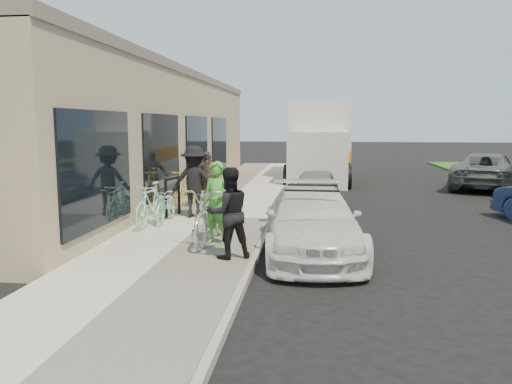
{
  "coord_description": "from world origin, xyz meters",
  "views": [
    {
      "loc": [
        0.59,
        -8.97,
        2.45
      ],
      "look_at": [
        -0.61,
        1.16,
        1.05
      ],
      "focal_mm": 35.0,
      "sensor_mm": 36.0,
      "label": 1
    }
  ],
  "objects": [
    {
      "name": "ground",
      "position": [
        0.0,
        0.0,
        0.0
      ],
      "size": [
        120.0,
        120.0,
        0.0
      ],
      "primitive_type": "plane",
      "color": "black",
      "rests_on": "ground"
    },
    {
      "name": "sidewalk",
      "position": [
        -2.0,
        3.0,
        0.07
      ],
      "size": [
        3.0,
        34.0,
        0.15
      ],
      "primitive_type": "cube",
      "color": "beige",
      "rests_on": "ground"
    },
    {
      "name": "curb",
      "position": [
        -0.45,
        3.0,
        0.07
      ],
      "size": [
        0.12,
        34.0,
        0.13
      ],
      "primitive_type": "cube",
      "color": "#9D9790",
      "rests_on": "ground"
    },
    {
      "name": "storefront",
      "position": [
        -5.24,
        7.99,
        2.12
      ],
      "size": [
        3.6,
        20.0,
        4.22
      ],
      "color": "tan",
      "rests_on": "ground"
    },
    {
      "name": "bike_rack",
      "position": [
        -2.94,
        3.03,
        0.74
      ],
      "size": [
        0.23,
        0.68,
        0.98
      ],
      "rotation": [
        0.0,
        0.0,
        -0.25
      ],
      "color": "black",
      "rests_on": "sidewalk"
    },
    {
      "name": "sandwich_board",
      "position": [
        -3.1,
        7.85,
        0.68
      ],
      "size": [
        0.79,
        0.8,
        1.03
      ],
      "rotation": [
        0.0,
        0.0,
        -0.32
      ],
      "color": "black",
      "rests_on": "sidewalk"
    },
    {
      "name": "sedan_white",
      "position": [
        0.54,
        0.37,
        0.62
      ],
      "size": [
        2.07,
        4.38,
        1.27
      ],
      "rotation": [
        0.0,
        0.0,
        0.08
      ],
      "color": "silver",
      "rests_on": "ground"
    },
    {
      "name": "sedan_silver",
      "position": [
        0.61,
        5.51,
        0.56
      ],
      "size": [
        1.53,
        3.39,
        1.13
      ],
      "primitive_type": "imported",
      "rotation": [
        0.0,
        0.0,
        -0.06
      ],
      "color": "gray",
      "rests_on": "ground"
    },
    {
      "name": "moving_truck",
      "position": [
        0.78,
        13.33,
        1.51
      ],
      "size": [
        2.79,
        6.99,
        3.4
      ],
      "rotation": [
        0.0,
        0.0,
        -0.03
      ],
      "color": "silver",
      "rests_on": "ground"
    },
    {
      "name": "far_car_gray",
      "position": [
        7.02,
        10.75,
        0.68
      ],
      "size": [
        3.8,
        5.35,
        1.35
      ],
      "primitive_type": "imported",
      "rotation": [
        0.0,
        0.0,
        2.79
      ],
      "color": "#575A5C",
      "rests_on": "ground"
    },
    {
      "name": "tandem_bike",
      "position": [
        -1.4,
        0.42,
        0.7
      ],
      "size": [
        0.86,
        2.12,
        1.09
      ],
      "primitive_type": "imported",
      "rotation": [
        0.0,
        0.0,
        -0.06
      ],
      "color": "silver",
      "rests_on": "sidewalk"
    },
    {
      "name": "woman_rider",
      "position": [
        -1.26,
        0.3,
        0.95
      ],
      "size": [
        0.66,
        0.52,
        1.6
      ],
      "primitive_type": "imported",
      "rotation": [
        0.0,
        0.0,
        -0.26
      ],
      "color": "green",
      "rests_on": "sidewalk"
    },
    {
      "name": "man_standing",
      "position": [
        -0.86,
        -0.69,
        0.94
      ],
      "size": [
        0.95,
        0.88,
        1.57
      ],
      "primitive_type": "imported",
      "rotation": [
        0.0,
        0.0,
        3.61
      ],
      "color": "black",
      "rests_on": "sidewalk"
    },
    {
      "name": "cruiser_bike_a",
      "position": [
        -3.08,
        1.82,
        0.64
      ],
      "size": [
        0.61,
        1.67,
        0.98
      ],
      "primitive_type": "imported",
      "rotation": [
        0.0,
        0.0,
        -0.1
      ],
      "color": "#98E3C7",
      "rests_on": "sidewalk"
    },
    {
      "name": "cruiser_bike_b",
      "position": [
        -2.88,
        2.28,
        0.55
      ],
      "size": [
        0.58,
        1.53,
        0.8
      ],
      "primitive_type": "imported",
      "rotation": [
        0.0,
        0.0,
        0.03
      ],
      "color": "#98E3C7",
      "rests_on": "sidewalk"
    },
    {
      "name": "cruiser_bike_c",
      "position": [
        -2.98,
        4.46,
        0.68
      ],
      "size": [
        0.71,
        1.82,
        1.06
      ],
      "primitive_type": "imported",
      "rotation": [
        0.0,
        0.0,
        -0.12
      ],
      "color": "gold",
      "rests_on": "sidewalk"
    },
    {
      "name": "bystander_a",
      "position": [
        -2.35,
        2.94,
        1.03
      ],
      "size": [
        1.16,
        0.7,
        1.77
      ],
      "primitive_type": "imported",
      "rotation": [
        0.0,
        0.0,
        3.18
      ],
      "color": "black",
      "rests_on": "sidewalk"
    },
    {
      "name": "bystander_b",
      "position": [
        -2.61,
        5.59,
        0.89
      ],
      "size": [
        0.89,
        0.4,
        1.49
      ],
      "primitive_type": "imported",
      "rotation": [
        0.0,
        0.0,
        -0.05
      ],
      "color": "brown",
      "rests_on": "sidewalk"
    }
  ]
}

